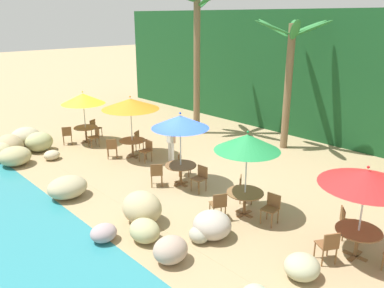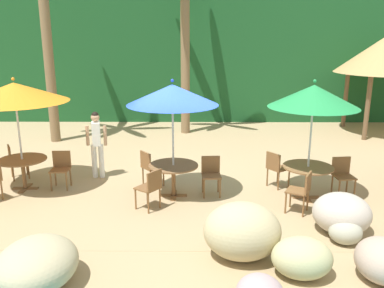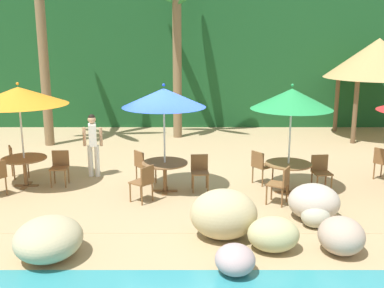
{
  "view_description": "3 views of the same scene",
  "coord_description": "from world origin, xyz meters",
  "px_view_note": "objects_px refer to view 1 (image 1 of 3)",
  "views": [
    {
      "loc": [
        9.32,
        -8.55,
        5.69
      ],
      "look_at": [
        -0.34,
        0.48,
        1.33
      ],
      "focal_mm": 36.44,
      "sensor_mm": 36.0,
      "label": 1
    },
    {
      "loc": [
        0.27,
        -8.74,
        3.54
      ],
      "look_at": [
        0.19,
        0.54,
        1.03
      ],
      "focal_mm": 38.11,
      "sensor_mm": 36.0,
      "label": 2
    },
    {
      "loc": [
        0.44,
        -10.73,
        3.71
      ],
      "look_at": [
        0.42,
        0.31,
        1.08
      ],
      "focal_mm": 42.74,
      "sensor_mm": 36.0,
      "label": 3
    }
  ],
  "objects_px": {
    "dining_table_yellow": "(86,130)",
    "chair_blue_inland": "(182,162)",
    "dining_table_blue": "(181,168)",
    "chair_green_inland": "(244,187)",
    "chair_green_seaward": "(272,207)",
    "palm_tree_second": "(290,62)",
    "chair_yellow_inland": "(95,127)",
    "chair_red_left": "(328,245)",
    "umbrella_yellow": "(83,99)",
    "dining_table_orange": "(132,143)",
    "chair_yellow_seaward": "(95,136)",
    "chair_blue_seaward": "(200,177)",
    "chair_yellow_left": "(67,134)",
    "chair_orange_seaward": "(147,149)",
    "chair_red_inland": "(346,221)",
    "umbrella_green": "(247,143)",
    "chair_orange_inland": "(139,139)",
    "chair_green_left": "(219,204)",
    "dining_table_green": "(245,196)",
    "chair_blue_left": "(157,173)",
    "dining_table_red": "(358,235)",
    "waiter_in_white": "(171,139)",
    "umbrella_orange": "(130,104)",
    "umbrella_red": "(367,178)",
    "umbrella_blue": "(180,122)",
    "palm_tree_nearest": "(197,35)",
    "chair_orange_left": "(112,147)"
  },
  "relations": [
    {
      "from": "dining_table_yellow",
      "to": "chair_blue_inland",
      "type": "distance_m",
      "value": 6.12
    },
    {
      "from": "dining_table_blue",
      "to": "chair_green_inland",
      "type": "bearing_deg",
      "value": 13.23
    },
    {
      "from": "chair_green_seaward",
      "to": "palm_tree_second",
      "type": "bearing_deg",
      "value": 121.35
    },
    {
      "from": "chair_yellow_inland",
      "to": "chair_red_left",
      "type": "relative_size",
      "value": 1.0
    },
    {
      "from": "umbrella_yellow",
      "to": "dining_table_orange",
      "type": "relative_size",
      "value": 2.22
    },
    {
      "from": "dining_table_yellow",
      "to": "chair_yellow_inland",
      "type": "bearing_deg",
      "value": 122.12
    },
    {
      "from": "chair_yellow_seaward",
      "to": "palm_tree_second",
      "type": "xyz_separation_m",
      "value": [
        5.94,
        6.18,
        3.3
      ]
    },
    {
      "from": "chair_blue_seaward",
      "to": "palm_tree_second",
      "type": "height_order",
      "value": "palm_tree_second"
    },
    {
      "from": "chair_yellow_inland",
      "to": "chair_red_left",
      "type": "xyz_separation_m",
      "value": [
        13.02,
        -1.2,
        0.0
      ]
    },
    {
      "from": "chair_yellow_seaward",
      "to": "chair_blue_inland",
      "type": "bearing_deg",
      "value": 7.15
    },
    {
      "from": "chair_yellow_left",
      "to": "chair_orange_seaward",
      "type": "height_order",
      "value": "same"
    },
    {
      "from": "chair_red_inland",
      "to": "umbrella_green",
      "type": "bearing_deg",
      "value": -160.22
    },
    {
      "from": "chair_green_seaward",
      "to": "chair_orange_inland",
      "type": "bearing_deg",
      "value": 172.7
    },
    {
      "from": "chair_green_inland",
      "to": "chair_green_left",
      "type": "relative_size",
      "value": 1.0
    },
    {
      "from": "dining_table_green",
      "to": "chair_red_left",
      "type": "height_order",
      "value": "chair_red_left"
    },
    {
      "from": "chair_green_left",
      "to": "chair_red_left",
      "type": "relative_size",
      "value": 1.0
    },
    {
      "from": "umbrella_yellow",
      "to": "chair_green_seaward",
      "type": "height_order",
      "value": "umbrella_yellow"
    },
    {
      "from": "chair_blue_left",
      "to": "dining_table_red",
      "type": "height_order",
      "value": "chair_blue_left"
    },
    {
      "from": "chair_blue_seaward",
      "to": "waiter_in_white",
      "type": "bearing_deg",
      "value": 159.03
    },
    {
      "from": "umbrella_orange",
      "to": "chair_red_inland",
      "type": "bearing_deg",
      "value": 2.98
    },
    {
      "from": "chair_yellow_seaward",
      "to": "dining_table_green",
      "type": "relative_size",
      "value": 0.79
    },
    {
      "from": "chair_yellow_left",
      "to": "palm_tree_second",
      "type": "distance_m",
      "value": 10.48
    },
    {
      "from": "chair_blue_seaward",
      "to": "chair_orange_seaward",
      "type": "bearing_deg",
      "value": 173.73
    },
    {
      "from": "dining_table_blue",
      "to": "chair_blue_inland",
      "type": "bearing_deg",
      "value": 134.24
    },
    {
      "from": "umbrella_green",
      "to": "waiter_in_white",
      "type": "xyz_separation_m",
      "value": [
        -4.93,
        1.3,
        -1.29
      ]
    },
    {
      "from": "dining_table_red",
      "to": "umbrella_red",
      "type": "bearing_deg",
      "value": -8.0
    },
    {
      "from": "umbrella_blue",
      "to": "chair_red_inland",
      "type": "height_order",
      "value": "umbrella_blue"
    },
    {
      "from": "chair_red_left",
      "to": "chair_green_left",
      "type": "bearing_deg",
      "value": -173.72
    },
    {
      "from": "chair_green_left",
      "to": "chair_yellow_left",
      "type": "bearing_deg",
      "value": 179.86
    },
    {
      "from": "umbrella_orange",
      "to": "umbrella_yellow",
      "type": "bearing_deg",
      "value": -171.89
    },
    {
      "from": "dining_table_red",
      "to": "dining_table_green",
      "type": "bearing_deg",
      "value": -173.97
    },
    {
      "from": "dining_table_red",
      "to": "chair_green_inland",
      "type": "bearing_deg",
      "value": 175.64
    },
    {
      "from": "dining_table_yellow",
      "to": "chair_blue_seaward",
      "type": "bearing_deg",
      "value": 1.41
    },
    {
      "from": "dining_table_red",
      "to": "chair_red_inland",
      "type": "distance_m",
      "value": 0.86
    },
    {
      "from": "chair_orange_seaward",
      "to": "umbrella_red",
      "type": "height_order",
      "value": "umbrella_red"
    },
    {
      "from": "dining_table_yellow",
      "to": "chair_red_inland",
      "type": "relative_size",
      "value": 1.26
    },
    {
      "from": "palm_tree_nearest",
      "to": "dining_table_blue",
      "type": "bearing_deg",
      "value": -48.49
    },
    {
      "from": "dining_table_green",
      "to": "palm_tree_second",
      "type": "distance_m",
      "value": 7.55
    },
    {
      "from": "dining_table_orange",
      "to": "chair_blue_inland",
      "type": "height_order",
      "value": "chair_blue_inland"
    },
    {
      "from": "chair_orange_seaward",
      "to": "umbrella_blue",
      "type": "xyz_separation_m",
      "value": [
        2.68,
        -0.53,
        1.78
      ]
    },
    {
      "from": "umbrella_blue",
      "to": "chair_yellow_left",
      "type": "bearing_deg",
      "value": -173.07
    },
    {
      "from": "chair_red_left",
      "to": "dining_table_yellow",
      "type": "bearing_deg",
      "value": 177.84
    },
    {
      "from": "chair_yellow_inland",
      "to": "chair_orange_seaward",
      "type": "distance_m",
      "value": 4.45
    },
    {
      "from": "umbrella_green",
      "to": "umbrella_orange",
      "type": "bearing_deg",
      "value": 175.72
    },
    {
      "from": "dining_table_green",
      "to": "waiter_in_white",
      "type": "height_order",
      "value": "waiter_in_white"
    },
    {
      "from": "dining_table_yellow",
      "to": "chair_orange_inland",
      "type": "height_order",
      "value": "chair_orange_inland"
    },
    {
      "from": "umbrella_green",
      "to": "chair_red_left",
      "type": "bearing_deg",
      "value": -8.51
    },
    {
      "from": "chair_blue_left",
      "to": "dining_table_red",
      "type": "bearing_deg",
      "value": 8.62
    },
    {
      "from": "dining_table_yellow",
      "to": "chair_blue_left",
      "type": "height_order",
      "value": "chair_blue_left"
    },
    {
      "from": "chair_orange_left",
      "to": "chair_green_inland",
      "type": "xyz_separation_m",
      "value": [
        6.32,
        0.91,
        0.0
      ]
    }
  ]
}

